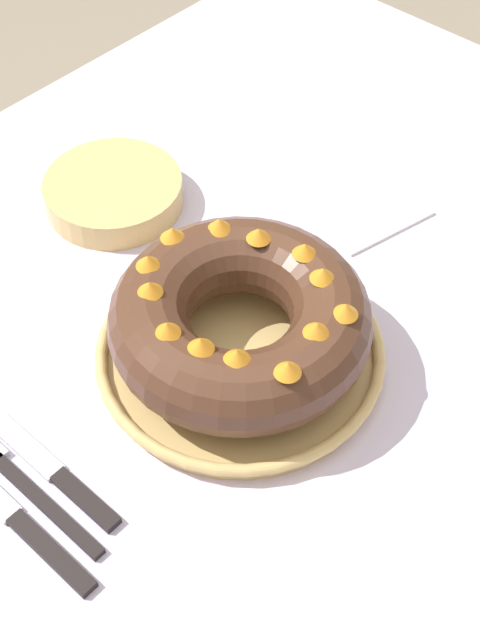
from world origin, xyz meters
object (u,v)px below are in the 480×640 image
object	(u,v)px
serving_dish	(240,353)
side_bowl	(114,192)
fork	(18,479)
serving_knife	(17,519)
napkin	(369,212)
cake_knife	(59,476)
bundt_cake	(240,319)

from	to	relation	value
serving_dish	side_bowl	xyz separation A→B (m)	(0.07, 0.26, 0.01)
serving_dish	fork	world-z (taller)	serving_dish
serving_knife	napkin	xyz separation A→B (m)	(0.52, 0.01, -0.00)
cake_knife	serving_dish	bearing A→B (deg)	-9.42
cake_knife	napkin	size ratio (longest dim) A/B	1.38
fork	cake_knife	bearing A→B (deg)	-45.62
serving_dish	side_bowl	world-z (taller)	side_bowl
serving_knife	side_bowl	distance (m)	0.41
bundt_cake	napkin	size ratio (longest dim) A/B	2.03
serving_knife	side_bowl	size ratio (longest dim) A/B	1.40
cake_knife	side_bowl	distance (m)	0.37
fork	cake_knife	distance (m)	0.04
bundt_cake	serving_dish	bearing A→B (deg)	45.36
serving_dish	napkin	xyz separation A→B (m)	(0.26, 0.03, -0.01)
bundt_cake	cake_knife	size ratio (longest dim) A/B	1.47
serving_knife	cake_knife	world-z (taller)	same
fork	serving_knife	size ratio (longest dim) A/B	0.88
fork	serving_knife	world-z (taller)	serving_knife
bundt_cake	napkin	world-z (taller)	bundt_cake
bundt_cake	cake_knife	bearing A→B (deg)	172.07
fork	serving_knife	bearing A→B (deg)	-132.78
side_bowl	serving_dish	bearing A→B (deg)	-105.67
fork	serving_knife	xyz separation A→B (m)	(-0.03, -0.03, -0.00)
bundt_cake	fork	size ratio (longest dim) A/B	1.28
serving_dish	napkin	distance (m)	0.26
bundt_cake	serving_knife	world-z (taller)	bundt_cake
serving_dish	serving_knife	world-z (taller)	serving_dish
fork	napkin	distance (m)	0.49
serving_dish	bundt_cake	size ratio (longest dim) A/B	1.14
serving_dish	cake_knife	bearing A→B (deg)	172.08
serving_dish	bundt_cake	bearing A→B (deg)	-134.64
serving_dish	fork	bearing A→B (deg)	167.07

